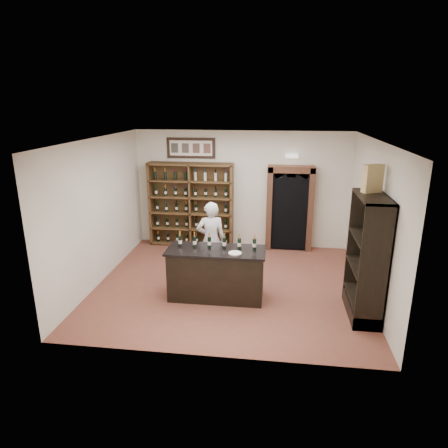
{
  "coord_description": "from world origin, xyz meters",
  "views": [
    {
      "loc": [
        0.87,
        -7.61,
        3.7
      ],
      "look_at": [
        -0.17,
        0.3,
        1.23
      ],
      "focal_mm": 32.0,
      "sensor_mm": 36.0,
      "label": 1
    }
  ],
  "objects": [
    {
      "name": "floor",
      "position": [
        0.0,
        0.0,
        0.0
      ],
      "size": [
        5.5,
        5.5,
        0.0
      ],
      "primitive_type": "plane",
      "color": "brown",
      "rests_on": "ground"
    },
    {
      "name": "ceiling",
      "position": [
        0.0,
        0.0,
        3.0
      ],
      "size": [
        5.5,
        5.5,
        0.0
      ],
      "primitive_type": "plane",
      "rotation": [
        3.14,
        0.0,
        0.0
      ],
      "color": "white",
      "rests_on": "wall_back"
    },
    {
      "name": "wall_back",
      "position": [
        0.0,
        2.5,
        1.5
      ],
      "size": [
        5.5,
        0.04,
        3.0
      ],
      "primitive_type": "cube",
      "color": "silver",
      "rests_on": "ground"
    },
    {
      "name": "wall_left",
      "position": [
        -2.75,
        0.0,
        1.5
      ],
      "size": [
        0.04,
        5.0,
        3.0
      ],
      "primitive_type": "cube",
      "color": "silver",
      "rests_on": "ground"
    },
    {
      "name": "wall_right",
      "position": [
        2.75,
        0.0,
        1.5
      ],
      "size": [
        0.04,
        5.0,
        3.0
      ],
      "primitive_type": "cube",
      "color": "silver",
      "rests_on": "ground"
    },
    {
      "name": "wine_shelf",
      "position": [
        -1.3,
        2.33,
        1.1
      ],
      "size": [
        2.2,
        0.38,
        2.2
      ],
      "color": "brown",
      "rests_on": "ground"
    },
    {
      "name": "framed_picture",
      "position": [
        -1.3,
        2.47,
        2.55
      ],
      "size": [
        1.25,
        0.04,
        0.52
      ],
      "primitive_type": "cube",
      "color": "black",
      "rests_on": "wall_back"
    },
    {
      "name": "arched_doorway",
      "position": [
        1.25,
        2.33,
        1.14
      ],
      "size": [
        1.17,
        0.35,
        2.17
      ],
      "color": "black",
      "rests_on": "ground"
    },
    {
      "name": "emergency_light",
      "position": [
        1.25,
        2.42,
        2.4
      ],
      "size": [
        0.3,
        0.1,
        0.1
      ],
      "primitive_type": "cube",
      "color": "white",
      "rests_on": "wall_back"
    },
    {
      "name": "tasting_counter",
      "position": [
        -0.2,
        -0.6,
        0.49
      ],
      "size": [
        1.88,
        0.78,
        1.0
      ],
      "color": "black",
      "rests_on": "ground"
    },
    {
      "name": "counter_bottle_0",
      "position": [
        -0.92,
        -0.51,
        1.11
      ],
      "size": [
        0.07,
        0.07,
        0.3
      ],
      "color": "black",
      "rests_on": "tasting_counter"
    },
    {
      "name": "counter_bottle_1",
      "position": [
        -0.63,
        -0.51,
        1.11
      ],
      "size": [
        0.07,
        0.07,
        0.3
      ],
      "color": "black",
      "rests_on": "tasting_counter"
    },
    {
      "name": "counter_bottle_2",
      "position": [
        -0.34,
        -0.51,
        1.11
      ],
      "size": [
        0.07,
        0.07,
        0.3
      ],
      "color": "black",
      "rests_on": "tasting_counter"
    },
    {
      "name": "counter_bottle_3",
      "position": [
        -0.06,
        -0.51,
        1.11
      ],
      "size": [
        0.07,
        0.07,
        0.3
      ],
      "color": "black",
      "rests_on": "tasting_counter"
    },
    {
      "name": "counter_bottle_4",
      "position": [
        0.23,
        -0.51,
        1.11
      ],
      "size": [
        0.07,
        0.07,
        0.3
      ],
      "color": "black",
      "rests_on": "tasting_counter"
    },
    {
      "name": "counter_bottle_5",
      "position": [
        0.52,
        -0.51,
        1.11
      ],
      "size": [
        0.07,
        0.07,
        0.3
      ],
      "color": "black",
      "rests_on": "tasting_counter"
    },
    {
      "name": "side_cabinet",
      "position": [
        2.52,
        -0.9,
        0.75
      ],
      "size": [
        0.48,
        1.2,
        2.2
      ],
      "color": "black",
      "rests_on": "ground"
    },
    {
      "name": "shopkeeper",
      "position": [
        -0.46,
        0.39,
        0.84
      ],
      "size": [
        0.69,
        0.54,
        1.68
      ],
      "primitive_type": "imported",
      "rotation": [
        0.0,
        0.0,
        3.4
      ],
      "color": "silver",
      "rests_on": "ground"
    },
    {
      "name": "plate",
      "position": [
        0.18,
        -0.77,
        1.01
      ],
      "size": [
        0.24,
        0.24,
        0.02
      ],
      "primitive_type": "cylinder",
      "color": "silver",
      "rests_on": "tasting_counter"
    },
    {
      "name": "wine_crate",
      "position": [
        2.5,
        -0.65,
        2.44
      ],
      "size": [
        0.37,
        0.27,
        0.48
      ],
      "primitive_type": "cube",
      "rotation": [
        0.0,
        0.0,
        0.43
      ],
      "color": "tan",
      "rests_on": "side_cabinet"
    }
  ]
}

